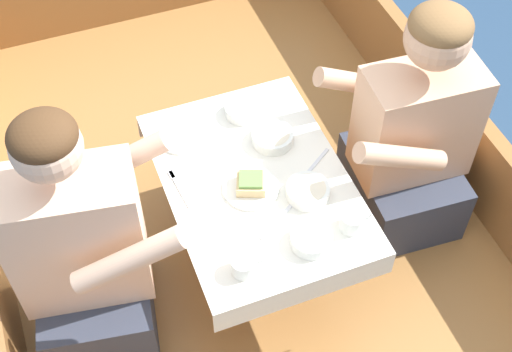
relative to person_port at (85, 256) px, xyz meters
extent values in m
plane|color=navy|center=(0.60, 0.16, -0.71)|extent=(60.00, 60.00, 0.00)
cube|color=#9E6B38|center=(0.60, 0.16, -0.56)|extent=(1.88, 3.02, 0.31)
cube|color=#936033|center=(1.51, 0.16, -0.22)|extent=(0.06, 3.02, 0.37)
cylinder|color=#B2B2B7|center=(0.60, 0.06, -0.19)|extent=(0.07, 0.07, 0.42)
cube|color=#9E6B38|center=(0.60, 0.06, 0.03)|extent=(0.56, 0.82, 0.02)
cube|color=white|center=(0.60, 0.06, 0.04)|extent=(0.59, 0.85, 0.00)
cube|color=white|center=(0.60, -0.36, -0.01)|extent=(0.59, 0.00, 0.10)
cube|color=white|center=(0.60, 0.49, -0.01)|extent=(0.59, 0.00, 0.10)
cube|color=#333847|center=(-0.01, 0.00, -0.27)|extent=(0.43, 0.49, 0.26)
cube|color=beige|center=(-0.01, 0.00, 0.11)|extent=(0.43, 0.28, 0.50)
sphere|color=beige|center=(-0.01, 0.00, 0.51)|extent=(0.19, 0.19, 0.19)
ellipsoid|color=#472D19|center=(-0.01, 0.00, 0.55)|extent=(0.18, 0.18, 0.11)
cylinder|color=beige|center=(0.18, 0.15, 0.20)|extent=(0.34, 0.13, 0.21)
cylinder|color=beige|center=(0.12, -0.20, 0.20)|extent=(0.34, 0.13, 0.21)
cube|color=#333847|center=(1.20, 0.07, -0.27)|extent=(0.39, 0.46, 0.26)
cube|color=tan|center=(1.20, 0.07, 0.08)|extent=(0.41, 0.25, 0.44)
sphere|color=tan|center=(1.20, 0.07, 0.46)|extent=(0.21, 0.21, 0.21)
ellipsoid|color=brown|center=(1.20, 0.07, 0.51)|extent=(0.20, 0.20, 0.12)
cylinder|color=tan|center=(1.03, -0.10, 0.15)|extent=(0.34, 0.09, 0.21)
cylinder|color=tan|center=(1.06, 0.26, 0.15)|extent=(0.34, 0.09, 0.21)
cylinder|color=silver|center=(0.57, 0.03, 0.04)|extent=(0.19, 0.19, 0.01)
cylinder|color=silver|center=(0.42, 0.33, 0.04)|extent=(0.16, 0.16, 0.01)
cube|color=#E0BC7F|center=(0.57, 0.03, 0.07)|extent=(0.12, 0.12, 0.04)
cube|color=#669347|center=(0.57, 0.03, 0.09)|extent=(0.10, 0.09, 0.01)
cylinder|color=silver|center=(0.73, -0.06, 0.06)|extent=(0.14, 0.14, 0.04)
cylinder|color=beige|center=(0.73, -0.06, 0.07)|extent=(0.12, 0.12, 0.02)
cylinder|color=silver|center=(0.71, 0.20, 0.06)|extent=(0.14, 0.14, 0.04)
cylinder|color=beige|center=(0.71, 0.20, 0.07)|extent=(0.12, 0.12, 0.02)
cylinder|color=silver|center=(0.66, -0.23, 0.06)|extent=(0.13, 0.13, 0.04)
cylinder|color=beige|center=(0.66, -0.23, 0.07)|extent=(0.11, 0.11, 0.02)
cylinder|color=silver|center=(0.66, 0.37, 0.06)|extent=(0.12, 0.12, 0.04)
cylinder|color=beige|center=(0.66, 0.37, 0.07)|extent=(0.10, 0.10, 0.02)
cylinder|color=silver|center=(0.81, -0.22, 0.07)|extent=(0.08, 0.08, 0.06)
torus|color=silver|center=(0.85, -0.22, 0.07)|extent=(0.04, 0.01, 0.04)
cylinder|color=#3D2314|center=(0.81, -0.22, 0.09)|extent=(0.07, 0.07, 0.01)
cylinder|color=silver|center=(0.44, -0.25, 0.07)|extent=(0.08, 0.08, 0.06)
torus|color=silver|center=(0.48, -0.25, 0.07)|extent=(0.04, 0.01, 0.04)
cylinder|color=#3D2314|center=(0.44, -0.25, 0.08)|extent=(0.07, 0.07, 0.01)
cube|color=silver|center=(0.80, 0.05, 0.04)|extent=(0.15, 0.11, 0.00)
cube|color=silver|center=(0.35, 0.12, 0.04)|extent=(0.03, 0.17, 0.00)
cube|color=silver|center=(0.34, 0.19, 0.04)|extent=(0.02, 0.04, 0.00)
cube|color=silver|center=(0.59, -0.12, 0.04)|extent=(0.15, 0.10, 0.00)
camera|label=1|loc=(0.06, -1.33, 1.87)|focal=50.00mm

